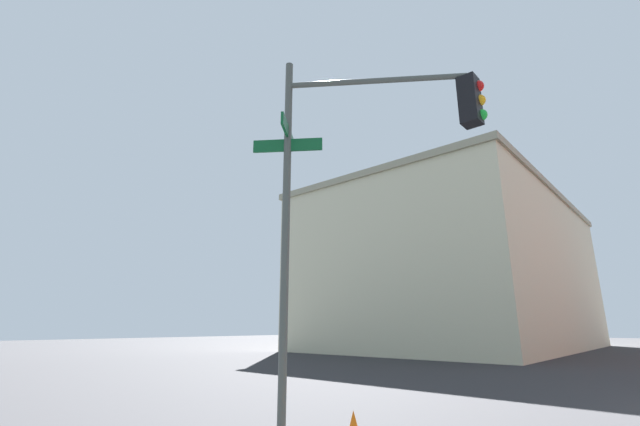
% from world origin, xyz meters
% --- Properties ---
extents(traffic_signal_near, '(2.99, 2.26, 5.77)m').
position_xyz_m(traffic_signal_near, '(-5.77, -5.75, 4.10)').
color(traffic_signal_near, '#474C47').
rests_on(traffic_signal_near, ground_plane).
extents(building_stucco, '(14.75, 23.66, 10.34)m').
position_xyz_m(building_stucco, '(-15.22, 19.68, 5.18)').
color(building_stucco, beige).
rests_on(building_stucco, ground_plane).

